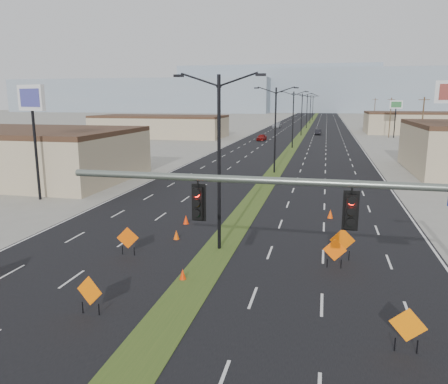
% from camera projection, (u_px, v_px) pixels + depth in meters
% --- Properties ---
extents(ground, '(600.00, 600.00, 0.00)m').
position_uv_depth(ground, '(133.00, 368.00, 14.37)').
color(ground, gray).
rests_on(ground, ground).
extents(road_surface, '(25.00, 400.00, 0.02)m').
position_uv_depth(road_surface, '(302.00, 134.00, 109.64)').
color(road_surface, black).
rests_on(road_surface, ground).
extents(median_strip, '(2.00, 400.00, 0.04)m').
position_uv_depth(median_strip, '(302.00, 134.00, 109.64)').
color(median_strip, '#334E1C').
rests_on(median_strip, ground).
extents(building_sw_far, '(30.00, 14.00, 4.50)m').
position_uv_depth(building_sw_far, '(160.00, 127.00, 101.95)').
color(building_sw_far, '#C2AE8A').
rests_on(building_sw_far, ground).
extents(mesa_west, '(180.00, 50.00, 22.00)m').
position_uv_depth(mesa_west, '(143.00, 96.00, 305.35)').
color(mesa_west, '#8A9AAB').
rests_on(mesa_west, ground).
extents(mesa_center, '(220.00, 50.00, 28.00)m').
position_uv_depth(mesa_center, '(381.00, 91.00, 288.44)').
color(mesa_center, '#8A9AAB').
rests_on(mesa_center, ground).
extents(mesa_backdrop, '(140.00, 50.00, 32.00)m').
position_uv_depth(mesa_backdrop, '(278.00, 89.00, 322.54)').
color(mesa_backdrop, '#8A9AAB').
rests_on(mesa_backdrop, ground).
extents(signal_mast, '(16.30, 0.60, 8.00)m').
position_uv_depth(signal_mast, '(413.00, 228.00, 13.38)').
color(signal_mast, slate).
rests_on(signal_mast, ground).
extents(streetlight_0, '(5.15, 0.24, 10.02)m').
position_uv_depth(streetlight_0, '(219.00, 158.00, 24.67)').
color(streetlight_0, black).
rests_on(streetlight_0, ground).
extents(streetlight_1, '(5.15, 0.24, 10.02)m').
position_uv_depth(streetlight_1, '(275.00, 127.00, 51.35)').
color(streetlight_1, black).
rests_on(streetlight_1, ground).
extents(streetlight_2, '(5.15, 0.24, 10.02)m').
position_uv_depth(streetlight_2, '(293.00, 118.00, 78.02)').
color(streetlight_2, black).
rests_on(streetlight_2, ground).
extents(streetlight_3, '(5.15, 0.24, 10.02)m').
position_uv_depth(streetlight_3, '(302.00, 113.00, 104.70)').
color(streetlight_3, black).
rests_on(streetlight_3, ground).
extents(streetlight_4, '(5.15, 0.24, 10.02)m').
position_uv_depth(streetlight_4, '(307.00, 110.00, 131.38)').
color(streetlight_4, black).
rests_on(streetlight_4, ground).
extents(streetlight_5, '(5.15, 0.24, 10.02)m').
position_uv_depth(streetlight_5, '(310.00, 108.00, 158.05)').
color(streetlight_5, black).
rests_on(streetlight_5, ground).
extents(streetlight_6, '(5.15, 0.24, 10.02)m').
position_uv_depth(streetlight_6, '(313.00, 107.00, 184.73)').
color(streetlight_6, black).
rests_on(streetlight_6, ground).
extents(utility_pole_1, '(1.60, 0.20, 9.00)m').
position_uv_depth(utility_pole_1, '(422.00, 126.00, 66.14)').
color(utility_pole_1, '#4C3823').
rests_on(utility_pole_1, ground).
extents(utility_pole_2, '(1.60, 0.20, 9.00)m').
position_uv_depth(utility_pole_2, '(390.00, 117.00, 99.48)').
color(utility_pole_2, '#4C3823').
rests_on(utility_pole_2, ground).
extents(utility_pole_3, '(1.60, 0.20, 9.00)m').
position_uv_depth(utility_pole_3, '(374.00, 113.00, 132.83)').
color(utility_pole_3, '#4C3823').
rests_on(utility_pole_3, ground).
extents(car_left, '(1.95, 4.11, 1.36)m').
position_uv_depth(car_left, '(262.00, 137.00, 93.10)').
color(car_left, maroon).
rests_on(car_left, ground).
extents(car_mid, '(1.64, 4.12, 1.33)m').
position_uv_depth(car_mid, '(318.00, 132.00, 108.13)').
color(car_mid, black).
rests_on(car_mid, ground).
extents(car_far, '(2.46, 5.44, 1.54)m').
position_uv_depth(car_far, '(277.00, 125.00, 134.92)').
color(car_far, '#B0B4BA').
rests_on(car_far, ground).
extents(construction_sign_1, '(1.25, 0.29, 1.68)m').
position_uv_depth(construction_sign_1, '(90.00, 292.00, 17.73)').
color(construction_sign_1, orange).
rests_on(construction_sign_1, ground).
extents(construction_sign_2, '(1.22, 0.30, 1.65)m').
position_uv_depth(construction_sign_2, '(128.00, 239.00, 24.57)').
color(construction_sign_2, '#E95404').
rests_on(construction_sign_2, ground).
extents(construction_sign_3, '(1.36, 0.20, 1.82)m').
position_uv_depth(construction_sign_3, '(342.00, 241.00, 23.80)').
color(construction_sign_3, '#D65804').
rests_on(construction_sign_3, ground).
extents(construction_sign_4, '(1.22, 0.38, 1.68)m').
position_uv_depth(construction_sign_4, '(408.00, 327.00, 15.05)').
color(construction_sign_4, orange).
rests_on(construction_sign_4, ground).
extents(construction_sign_5, '(1.21, 0.11, 1.61)m').
position_uv_depth(construction_sign_5, '(335.00, 251.00, 22.67)').
color(construction_sign_5, '#FF5C05').
rests_on(construction_sign_5, ground).
extents(cone_0, '(0.41, 0.41, 0.62)m').
position_uv_depth(cone_0, '(176.00, 235.00, 27.48)').
color(cone_0, '#EB4F04').
rests_on(cone_0, ground).
extents(cone_1, '(0.36, 0.36, 0.57)m').
position_uv_depth(cone_1, '(183.00, 274.00, 21.31)').
color(cone_1, red).
rests_on(cone_1, ground).
extents(cone_2, '(0.53, 0.53, 0.67)m').
position_uv_depth(cone_2, '(330.00, 214.00, 32.35)').
color(cone_2, '#FF4A05').
rests_on(cone_2, ground).
extents(cone_3, '(0.46, 0.46, 0.66)m').
position_uv_depth(cone_3, '(186.00, 220.00, 30.84)').
color(cone_3, '#F23105').
rests_on(cone_3, ground).
extents(pole_sign_west, '(3.16, 1.37, 9.87)m').
position_uv_depth(pole_sign_west, '(32.00, 106.00, 36.88)').
color(pole_sign_west, black).
rests_on(pole_sign_west, ground).
extents(pole_sign_east_far, '(2.75, 0.52, 8.40)m').
position_uv_depth(pole_sign_east_far, '(396.00, 108.00, 98.50)').
color(pole_sign_east_far, black).
rests_on(pole_sign_east_far, ground).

